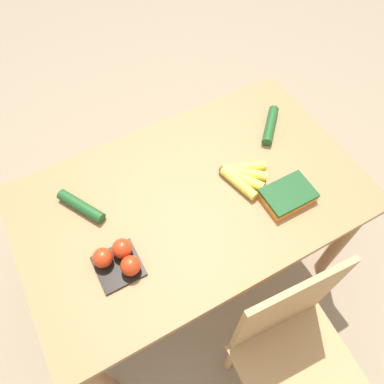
% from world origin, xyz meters
% --- Properties ---
extents(ground_plane, '(12.00, 12.00, 0.00)m').
position_xyz_m(ground_plane, '(0.00, 0.00, 0.00)').
color(ground_plane, gray).
extents(dining_table, '(1.35, 0.82, 0.73)m').
position_xyz_m(dining_table, '(0.00, 0.00, 0.63)').
color(dining_table, '#9E7044').
rests_on(dining_table, ground_plane).
extents(chair, '(0.44, 0.42, 0.93)m').
position_xyz_m(chair, '(-0.07, 0.64, 0.48)').
color(chair, tan).
rests_on(chair, ground_plane).
extents(banana_bunch, '(0.19, 0.19, 0.04)m').
position_xyz_m(banana_bunch, '(-0.21, 0.02, 0.75)').
color(banana_bunch, brown).
rests_on(banana_bunch, dining_table).
extents(tomato_pack, '(0.15, 0.15, 0.08)m').
position_xyz_m(tomato_pack, '(0.35, 0.12, 0.77)').
color(tomato_pack, black).
rests_on(tomato_pack, dining_table).
extents(carrot_bag, '(0.19, 0.14, 0.04)m').
position_xyz_m(carrot_bag, '(-0.32, 0.18, 0.76)').
color(carrot_bag, orange).
rests_on(carrot_bag, dining_table).
extents(cucumber_near, '(0.17, 0.18, 0.04)m').
position_xyz_m(cucumber_near, '(-0.46, -0.14, 0.75)').
color(cucumber_near, '#1E5123').
rests_on(cucumber_near, dining_table).
extents(cucumber_far, '(0.14, 0.20, 0.04)m').
position_xyz_m(cucumber_far, '(0.39, -0.15, 0.75)').
color(cucumber_far, '#1E5123').
rests_on(cucumber_far, dining_table).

